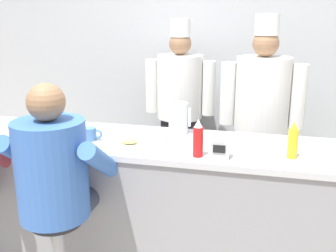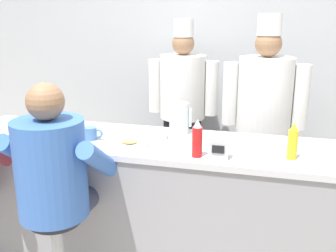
# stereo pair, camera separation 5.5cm
# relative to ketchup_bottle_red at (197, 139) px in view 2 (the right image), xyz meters

# --- Properties ---
(wall_back) EXTENTS (10.00, 0.06, 2.70)m
(wall_back) POSITION_rel_ketchup_bottle_red_xyz_m (-0.38, 1.85, 0.27)
(wall_back) COLOR #B2B7BC
(wall_back) RESTS_ON ground_plane
(diner_counter) EXTENTS (2.76, 0.68, 0.98)m
(diner_counter) POSITION_rel_ketchup_bottle_red_xyz_m (-0.38, 0.23, -0.59)
(diner_counter) COLOR gray
(diner_counter) RESTS_ON ground_plane
(ketchup_bottle_red) EXTENTS (0.06, 0.06, 0.23)m
(ketchup_bottle_red) POSITION_rel_ketchup_bottle_red_xyz_m (0.00, 0.00, 0.00)
(ketchup_bottle_red) COLOR red
(ketchup_bottle_red) RESTS_ON diner_counter
(mustard_bottle_yellow) EXTENTS (0.06, 0.06, 0.22)m
(mustard_bottle_yellow) POSITION_rel_ketchup_bottle_red_xyz_m (0.55, 0.11, -0.00)
(mustard_bottle_yellow) COLOR yellow
(mustard_bottle_yellow) RESTS_ON diner_counter
(water_pitcher_clear) EXTENTS (0.16, 0.14, 0.22)m
(water_pitcher_clear) POSITION_rel_ketchup_bottle_red_xyz_m (-0.21, 0.44, 0.00)
(water_pitcher_clear) COLOR silver
(water_pitcher_clear) RESTS_ON diner_counter
(breakfast_plate) EXTENTS (0.24, 0.24, 0.05)m
(breakfast_plate) POSITION_rel_ketchup_bottle_red_xyz_m (-0.46, 0.08, -0.09)
(breakfast_plate) COLOR white
(breakfast_plate) RESTS_ON diner_counter
(cereal_bowl) EXTENTS (0.13, 0.13, 0.06)m
(cereal_bowl) POSITION_rel_ketchup_bottle_red_xyz_m (-0.33, 0.28, -0.08)
(cereal_bowl) COLOR white
(cereal_bowl) RESTS_ON diner_counter
(coffee_mug_blue) EXTENTS (0.13, 0.09, 0.09)m
(coffee_mug_blue) POSITION_rel_ketchup_bottle_red_xyz_m (-0.76, 0.14, -0.06)
(coffee_mug_blue) COLOR #4C7AB2
(coffee_mug_blue) RESTS_ON diner_counter
(napkin_dispenser_chrome) EXTENTS (0.12, 0.07, 0.13)m
(napkin_dispenser_chrome) POSITION_rel_ketchup_bottle_red_xyz_m (0.13, 0.01, -0.04)
(napkin_dispenser_chrome) COLOR silver
(napkin_dispenser_chrome) RESTS_ON diner_counter
(diner_seated_blue) EXTENTS (0.62, 0.61, 1.44)m
(diner_seated_blue) POSITION_rel_ketchup_bottle_red_xyz_m (-0.79, -0.30, -0.18)
(diner_seated_blue) COLOR #B2B5BA
(diner_seated_blue) RESTS_ON ground_plane
(cook_in_whites_near) EXTENTS (0.69, 0.44, 1.76)m
(cook_in_whites_near) POSITION_rel_ketchup_bottle_red_xyz_m (-0.43, 1.49, -0.12)
(cook_in_whites_near) COLOR #232328
(cook_in_whites_near) RESTS_ON ground_plane
(cook_in_whites_far) EXTENTS (0.71, 0.45, 1.81)m
(cook_in_whites_far) POSITION_rel_ketchup_bottle_red_xyz_m (0.36, 1.13, -0.09)
(cook_in_whites_far) COLOR #232328
(cook_in_whites_far) RESTS_ON ground_plane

